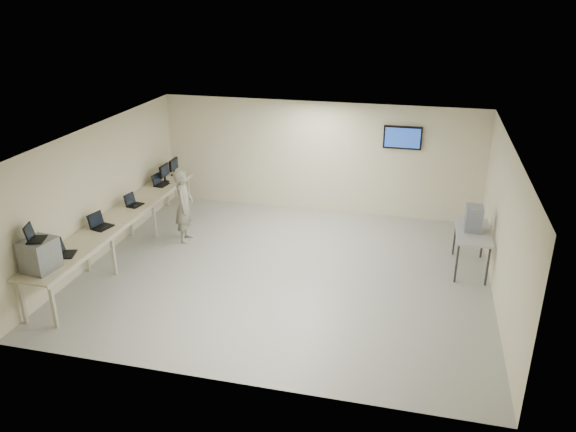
% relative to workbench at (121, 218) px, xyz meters
% --- Properties ---
extents(room, '(8.01, 7.01, 2.81)m').
position_rel_workbench_xyz_m(room, '(3.62, 0.06, 0.58)').
color(room, '#B3B3B1').
rests_on(room, ground).
extents(workbench, '(0.76, 6.00, 0.90)m').
position_rel_workbench_xyz_m(workbench, '(0.00, 0.00, 0.00)').
color(workbench, '#B8AC93').
rests_on(workbench, ground).
extents(equipment_box, '(0.53, 0.59, 0.55)m').
position_rel_workbench_xyz_m(equipment_box, '(-0.06, -2.53, 0.35)').
color(equipment_box, gray).
rests_on(equipment_box, workbench).
extents(laptop_on_box, '(0.38, 0.40, 0.27)m').
position_rel_workbench_xyz_m(laptop_on_box, '(-0.12, -2.53, 0.70)').
color(laptop_on_box, black).
rests_on(laptop_on_box, equipment_box).
extents(laptop_0, '(0.38, 0.42, 0.28)m').
position_rel_workbench_xyz_m(laptop_0, '(-0.03, -1.93, 0.15)').
color(laptop_0, black).
rests_on(laptop_0, workbench).
extents(laptop_1, '(0.41, 0.45, 0.30)m').
position_rel_workbench_xyz_m(laptop_1, '(-0.07, -0.69, 0.15)').
color(laptop_1, black).
rests_on(laptop_1, workbench).
extents(laptop_2, '(0.34, 0.38, 0.27)m').
position_rel_workbench_xyz_m(laptop_2, '(-0.01, 0.57, 0.14)').
color(laptop_2, black).
rests_on(laptop_2, workbench).
extents(laptop_3, '(0.33, 0.38, 0.28)m').
position_rel_workbench_xyz_m(laptop_3, '(-0.04, 1.95, 0.14)').
color(laptop_3, black).
rests_on(laptop_3, workbench).
extents(monitor_near, '(0.20, 0.44, 0.44)m').
position_rel_workbench_xyz_m(monitor_near, '(-0.01, 2.20, 0.34)').
color(monitor_near, black).
rests_on(monitor_near, workbench).
extents(monitor_far, '(0.19, 0.43, 0.43)m').
position_rel_workbench_xyz_m(monitor_far, '(-0.01, 2.75, 0.33)').
color(monitor_far, black).
rests_on(monitor_far, workbench).
extents(soldier, '(0.51, 0.67, 1.67)m').
position_rel_workbench_xyz_m(soldier, '(1.02, 0.97, 0.01)').
color(soldier, '#63655C').
rests_on(soldier, ground).
extents(side_table, '(0.67, 1.44, 0.86)m').
position_rel_workbench_xyz_m(side_table, '(7.19, 1.01, -0.04)').
color(side_table, '#A3A3A3').
rests_on(side_table, ground).
extents(storage_bins, '(0.33, 0.36, 0.51)m').
position_rel_workbench_xyz_m(storage_bins, '(7.17, 1.01, 0.29)').
color(storage_bins, '#8E96AC').
rests_on(storage_bins, side_table).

